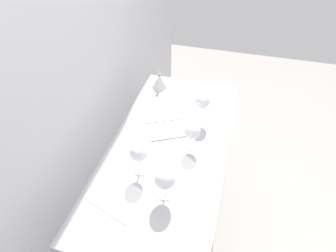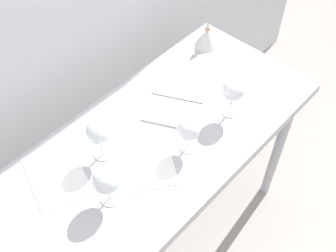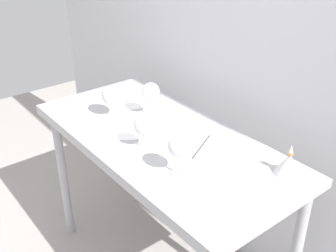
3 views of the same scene
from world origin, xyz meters
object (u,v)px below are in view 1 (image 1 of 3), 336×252
at_px(open_notebook, 165,122).
at_px(tasting_sheet_lower, 176,165).
at_px(tasting_sheet_upper, 118,197).
at_px(wine_glass_near_center, 192,132).
at_px(wine_glass_near_right, 203,102).
at_px(wine_glass_far_left, 139,153).
at_px(wine_glass_near_left, 165,180).
at_px(decanter_funnel, 160,81).

relative_size(open_notebook, tasting_sheet_lower, 1.74).
bearing_deg(tasting_sheet_upper, wine_glass_near_center, -13.17).
height_order(wine_glass_near_right, wine_glass_far_left, wine_glass_far_left).
distance_m(wine_glass_near_left, tasting_sheet_lower, 0.23).
xyz_separation_m(tasting_sheet_upper, tasting_sheet_lower, (0.27, -0.22, 0.00)).
bearing_deg(decanter_funnel, wine_glass_near_right, -128.14).
distance_m(wine_glass_near_left, wine_glass_near_right, 0.61).
relative_size(wine_glass_near_left, wine_glass_near_center, 1.06).
relative_size(wine_glass_near_left, wine_glass_near_right, 0.94).
bearing_deg(open_notebook, decanter_funnel, -6.20).
bearing_deg(tasting_sheet_lower, tasting_sheet_upper, 175.13).
bearing_deg(wine_glass_near_left, tasting_sheet_upper, 108.01).
bearing_deg(wine_glass_far_left, open_notebook, -2.47).
bearing_deg(open_notebook, wine_glass_near_right, -92.92).
relative_size(wine_glass_near_left, tasting_sheet_upper, 0.63).
bearing_deg(wine_glass_near_center, tasting_sheet_lower, 162.85).
distance_m(wine_glass_near_left, decanter_funnel, 0.93).
xyz_separation_m(tasting_sheet_lower, decanter_funnel, (0.68, 0.29, 0.05)).
bearing_deg(tasting_sheet_upper, decanter_funnel, 23.22).
height_order(wine_glass_near_left, tasting_sheet_upper, wine_glass_near_left).
distance_m(wine_glass_near_left, open_notebook, 0.55).
distance_m(wine_glass_far_left, open_notebook, 0.42).
bearing_deg(wine_glass_far_left, tasting_sheet_lower, -62.78).
bearing_deg(wine_glass_near_center, wine_glass_near_left, 171.41).
distance_m(wine_glass_near_right, tasting_sheet_lower, 0.43).
bearing_deg(tasting_sheet_lower, decanter_funnel, 57.42).
height_order(wine_glass_near_right, wine_glass_near_center, wine_glass_near_right).
xyz_separation_m(wine_glass_near_right, open_notebook, (-0.09, 0.21, -0.13)).
height_order(wine_glass_near_left, tasting_sheet_lower, wine_glass_near_left).
bearing_deg(wine_glass_near_right, open_notebook, 113.87).
xyz_separation_m(wine_glass_near_left, open_notebook, (0.52, 0.15, -0.11)).
height_order(wine_glass_near_center, open_notebook, wine_glass_near_center).
height_order(wine_glass_near_center, decanter_funnel, wine_glass_near_center).
xyz_separation_m(wine_glass_near_left, tasting_sheet_lower, (0.20, -0.01, -0.11)).
relative_size(wine_glass_near_right, wine_glass_far_left, 0.99).
relative_size(wine_glass_near_right, open_notebook, 0.49).
distance_m(open_notebook, tasting_sheet_lower, 0.35).
xyz_separation_m(wine_glass_near_right, tasting_sheet_lower, (-0.41, 0.06, -0.13)).
xyz_separation_m(wine_glass_far_left, tasting_sheet_upper, (-0.18, 0.05, -0.13)).
distance_m(tasting_sheet_lower, decanter_funnel, 0.74).
xyz_separation_m(wine_glass_near_left, wine_glass_near_center, (0.36, -0.05, -0.01)).
distance_m(wine_glass_near_right, open_notebook, 0.26).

